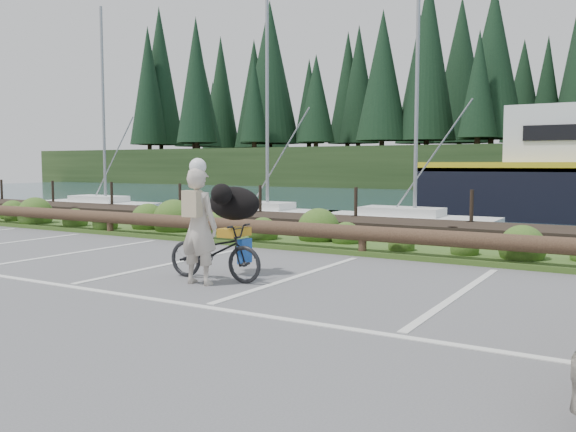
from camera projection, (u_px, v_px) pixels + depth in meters
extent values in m
plane|color=#575759|center=(222.00, 301.00, 8.07)|extent=(72.00, 72.00, 0.00)
cube|color=#3D5B21|center=(376.00, 249.00, 12.60)|extent=(34.00, 1.60, 0.10)
imported|color=black|center=(215.00, 252.00, 9.50)|extent=(1.72, 0.64, 0.90)
imported|color=#BCAE9F|center=(199.00, 226.00, 9.12)|extent=(0.65, 0.44, 1.75)
ellipsoid|color=black|center=(234.00, 203.00, 9.91)|extent=(0.49, 0.96, 0.55)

